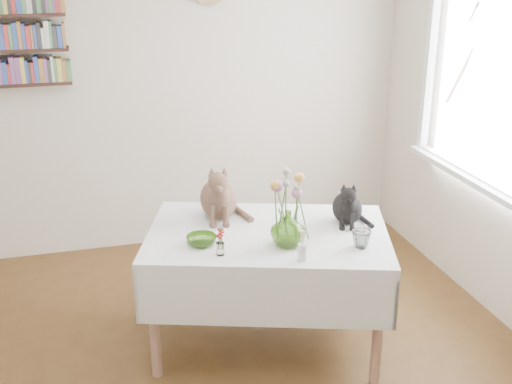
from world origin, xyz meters
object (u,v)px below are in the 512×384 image
object	(u,v)px
black_cat	(348,200)
flower_vase	(288,228)
tabby_cat	(218,189)
dining_table	(268,260)

from	to	relation	value
black_cat	flower_vase	xyz separation A→B (m)	(-0.44, -0.21, -0.04)
black_cat	flower_vase	distance (m)	0.50
tabby_cat	black_cat	bearing A→B (deg)	-10.03
black_cat	dining_table	bearing A→B (deg)	-156.09
dining_table	tabby_cat	world-z (taller)	tabby_cat
dining_table	black_cat	size ratio (longest dim) A/B	5.65
dining_table	tabby_cat	distance (m)	0.53
dining_table	flower_vase	size ratio (longest dim) A/B	7.88
tabby_cat	flower_vase	bearing A→B (deg)	-48.86
black_cat	flower_vase	size ratio (longest dim) A/B	1.39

